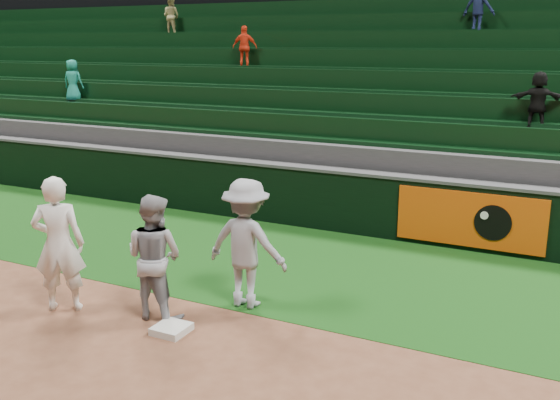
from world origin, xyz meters
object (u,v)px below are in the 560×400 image
at_px(baserunner, 154,257).
at_px(base_coach, 247,244).
at_px(first_base, 171,329).
at_px(first_baseman, 59,244).

distance_m(baserunner, base_coach, 1.28).
distance_m(first_base, first_baseman, 2.03).
height_order(first_baseman, base_coach, first_baseman).
bearing_deg(first_baseman, base_coach, 177.93).
relative_size(first_baseman, baserunner, 1.11).
distance_m(first_baseman, base_coach, 2.60).
bearing_deg(baserunner, first_base, 146.52).
xyz_separation_m(first_baseman, baserunner, (1.33, 0.39, -0.10)).
relative_size(baserunner, base_coach, 0.94).
bearing_deg(baserunner, base_coach, -136.27).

